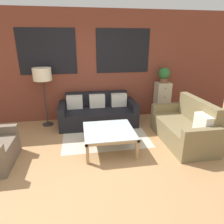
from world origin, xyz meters
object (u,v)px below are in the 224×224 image
Objects in this scene: couch_dark at (98,113)px; floor_lamp at (42,76)px; drawer_cabinet at (162,100)px; potted_plant at (164,74)px; settee_vintage at (184,128)px; coffee_table at (109,133)px.

couch_dark is 1.33× the size of floor_lamp.
drawer_cabinet is 0.71m from potted_plant.
settee_vintage is 3.46m from floor_lamp.
potted_plant is at bearing 7.29° from couch_dark.
settee_vintage is at bearing -36.69° from couch_dark.
drawer_cabinet is at bearing 85.62° from settee_vintage.
drawer_cabinet is (1.75, 1.57, 0.13)m from coffee_table.
floor_lamp reaches higher than coffee_table.
drawer_cabinet is (3.13, 0.10, -0.77)m from floor_lamp.
coffee_table is at bearing -46.72° from floor_lamp.
couch_dark reaches higher than coffee_table.
drawer_cabinet is at bearing 41.76° from coffee_table.
floor_lamp is 3.60× the size of potted_plant.
coffee_table is 2.50m from potted_plant.
settee_vintage is 1.65× the size of coffee_table.
settee_vintage is at bearing -94.38° from drawer_cabinet.
floor_lamp is 3.13m from potted_plant.
potted_plant is at bearing 1.88° from floor_lamp.
couch_dark is 4.79× the size of potted_plant.
potted_plant is (3.13, 0.10, -0.06)m from floor_lamp.
settee_vintage is (1.72, -1.28, 0.02)m from couch_dark.
floor_lamp is at bearing -178.12° from drawer_cabinet.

